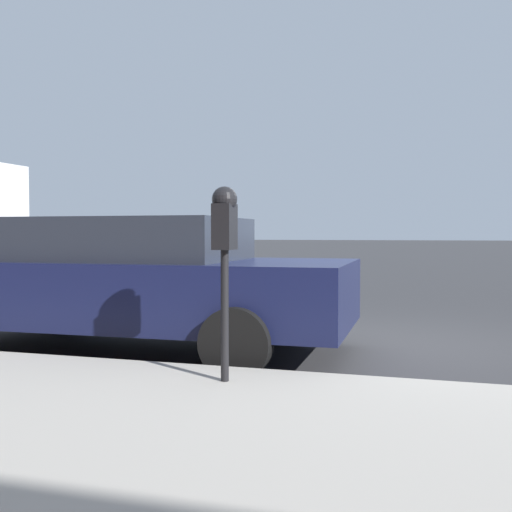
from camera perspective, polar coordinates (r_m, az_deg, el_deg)
ground_plane at (r=7.00m, az=11.75°, el=-8.42°), size 220.00×220.00×0.00m
parking_meter at (r=4.44m, az=-3.01°, el=2.19°), size 0.21×0.19×1.45m
car_navy at (r=6.68m, az=-11.86°, el=-2.20°), size 2.22×4.73×1.45m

